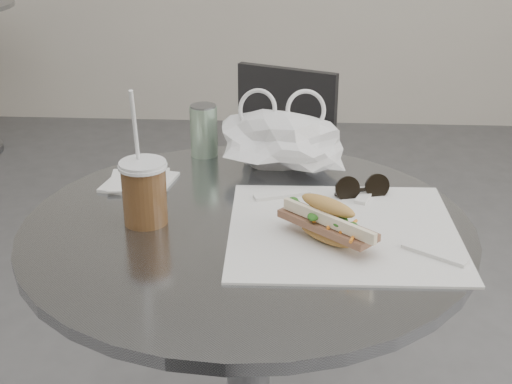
# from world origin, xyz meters

# --- Properties ---
(cafe_table) EXTENTS (0.76, 0.76, 0.74)m
(cafe_table) POSITION_xyz_m (0.00, 0.20, 0.47)
(cafe_table) COLOR slate
(cafe_table) RESTS_ON ground
(chair_far) EXTENTS (0.42, 0.45, 0.76)m
(chair_far) POSITION_xyz_m (-0.01, 1.06, 0.34)
(chair_far) COLOR #2A2A2C
(chair_far) RESTS_ON ground
(sandwich_paper) EXTENTS (0.38, 0.36, 0.00)m
(sandwich_paper) POSITION_xyz_m (0.16, 0.18, 0.74)
(sandwich_paper) COLOR white
(sandwich_paper) RESTS_ON cafe_table
(banh_mi) EXTENTS (0.21, 0.20, 0.07)m
(banh_mi) POSITION_xyz_m (0.13, 0.14, 0.78)
(banh_mi) COLOR #C5854A
(banh_mi) RESTS_ON sandwich_paper
(iced_coffee) EXTENTS (0.08, 0.08, 0.23)m
(iced_coffee) POSITION_xyz_m (-0.17, 0.19, 0.80)
(iced_coffee) COLOR brown
(iced_coffee) RESTS_ON cafe_table
(sunglasses) EXTENTS (0.10, 0.05, 0.05)m
(sunglasses) POSITION_xyz_m (0.20, 0.32, 0.76)
(sunglasses) COLOR black
(sunglasses) RESTS_ON cafe_table
(plastic_bag) EXTENTS (0.24, 0.19, 0.12)m
(plastic_bag) POSITION_xyz_m (0.05, 0.44, 0.80)
(plastic_bag) COLOR white
(plastic_bag) RESTS_ON cafe_table
(napkin_stack) EXTENTS (0.14, 0.14, 0.01)m
(napkin_stack) POSITION_xyz_m (-0.22, 0.36, 0.74)
(napkin_stack) COLOR white
(napkin_stack) RESTS_ON cafe_table
(drink_can) EXTENTS (0.06, 0.06, 0.11)m
(drink_can) POSITION_xyz_m (-0.11, 0.52, 0.79)
(drink_can) COLOR #559260
(drink_can) RESTS_ON cafe_table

